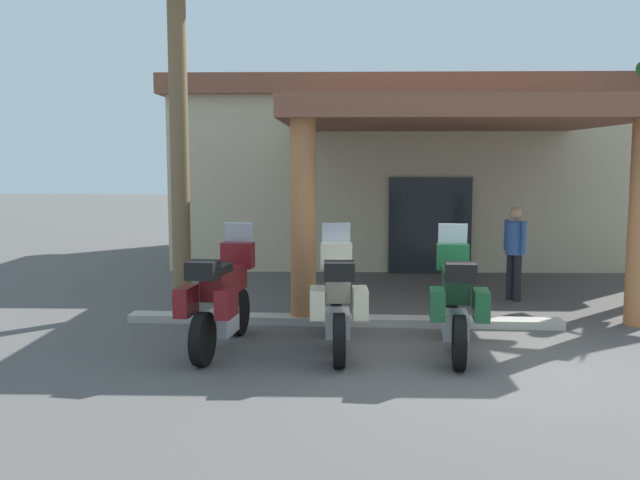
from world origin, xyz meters
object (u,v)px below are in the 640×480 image
Objects in this scene: motorcycle_green at (456,300)px; motorcycle_maroon at (221,297)px; pedestrian at (515,247)px; palm_tree_roadside at (177,27)px; motorcycle_cream at (338,298)px; motel_building at (417,170)px.

motorcycle_maroon is at bearing 94.03° from motorcycle_green.
pedestrian is 0.26× the size of palm_tree_roadside.
motorcycle_cream is at bearing 93.09° from motorcycle_green.
pedestrian is at bearing 9.38° from palm_tree_roadside.
palm_tree_roadside is (-4.29, 2.59, 3.93)m from motorcycle_green.
motorcycle_cream is 4.62m from pedestrian.
motorcycle_green is 0.35× the size of palm_tree_roadside.
motorcycle_maroon is 1.33× the size of pedestrian.
motel_building is at bearing 2.44° from motorcycle_green.
motorcycle_green is 3.82m from pedestrian.
pedestrian is (1.38, -5.77, -1.26)m from motel_building.
motorcycle_maroon is at bearing -65.01° from palm_tree_roadside.
motorcycle_maroon is at bearing -171.26° from pedestrian.
palm_tree_roadside is at bearing 61.58° from motorcycle_green.
motel_building is 9.43m from motorcycle_green.
motel_building is 1.94× the size of palm_tree_roadside.
palm_tree_roadside is at bearing 30.63° from motorcycle_maroon.
motorcycle_green is (3.05, 0.07, 0.00)m from motorcycle_maroon.
palm_tree_roadside is (-2.76, 2.60, 3.93)m from motorcycle_cream.
motel_building is at bearing -12.65° from motorcycle_maroon.
motorcycle_cream is at bearing -82.16° from motorcycle_maroon.
palm_tree_roadside is at bearing -125.51° from motel_building.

